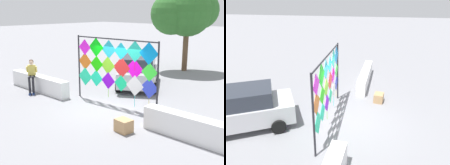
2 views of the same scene
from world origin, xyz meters
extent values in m
plane|color=gray|center=(0.00, 0.00, 0.00)|extent=(120.00, 120.00, 0.00)
cube|color=white|center=(-4.48, -0.20, 0.40)|extent=(4.30, 0.47, 0.79)
cube|color=white|center=(4.48, -0.20, 0.40)|extent=(4.30, 0.47, 0.79)
cylinder|color=#232328|center=(-2.29, 0.62, 1.44)|extent=(0.07, 0.07, 2.88)
cylinder|color=#232328|center=(1.93, 0.92, 1.44)|extent=(0.07, 0.07, 2.88)
cylinder|color=#232328|center=(-0.18, 0.77, 2.83)|extent=(4.22, 0.36, 0.06)
cube|color=#1DE49F|center=(-1.89, 0.63, 1.01)|extent=(0.85, 0.07, 0.85)
cube|color=#18ECAA|center=(-1.22, 0.70, 1.03)|extent=(0.76, 0.07, 0.76)
cube|color=#7C0AE0|center=(-0.52, 0.74, 1.02)|extent=(0.76, 0.07, 0.76)
cylinder|color=#77E516|center=(-0.52, 0.75, 0.46)|extent=(0.02, 0.02, 0.36)
cube|color=#13DA84|center=(0.17, 0.80, 1.01)|extent=(0.71, 0.06, 0.71)
cube|color=white|center=(0.87, 0.85, 1.02)|extent=(0.86, 0.07, 0.86)
cylinder|color=#16DBE5|center=(0.87, 0.86, 0.36)|extent=(0.02, 0.02, 0.46)
cube|color=blue|center=(1.56, 0.90, 1.03)|extent=(0.84, 0.07, 0.84)
cylinder|color=yellow|center=(1.56, 0.91, 0.45)|extent=(0.02, 0.02, 0.32)
cube|color=orange|center=(-1.90, 0.65, 1.72)|extent=(0.80, 0.07, 0.80)
cylinder|color=#1693E5|center=(-1.90, 0.66, 1.15)|extent=(0.02, 0.02, 0.33)
cube|color=#15D205|center=(-1.18, 0.69, 1.68)|extent=(0.73, 0.06, 0.73)
cube|color=#79D824|center=(-0.55, 0.75, 1.68)|extent=(0.78, 0.07, 0.78)
cylinder|color=#8316E5|center=(-0.55, 0.76, 1.14)|extent=(0.02, 0.02, 0.31)
cube|color=red|center=(0.19, 0.81, 1.68)|extent=(0.88, 0.07, 0.88)
cube|color=#F60ADE|center=(0.83, 0.86, 1.69)|extent=(0.85, 0.07, 0.86)
cube|color=#33ED35|center=(1.56, 0.89, 1.67)|extent=(0.74, 0.06, 0.74)
cube|color=#ED1AE5|center=(-1.89, 0.63, 2.36)|extent=(0.72, 0.06, 0.72)
cube|color=#07DF10|center=(-1.21, 0.69, 2.41)|extent=(0.84, 0.07, 0.84)
cylinder|color=#E516DD|center=(-1.21, 0.70, 1.76)|extent=(0.02, 0.02, 0.47)
cube|color=#20BAD1|center=(-0.50, 0.76, 2.38)|extent=(0.78, 0.07, 0.79)
cube|color=#1DD7F6|center=(0.16, 0.80, 2.36)|extent=(0.72, 0.06, 0.72)
cube|color=#22D2B4|center=(0.86, 0.84, 2.41)|extent=(0.85, 0.07, 0.85)
cylinder|color=red|center=(0.86, 0.85, 1.82)|extent=(0.02, 0.02, 0.34)
cube|color=#0589E0|center=(1.51, 0.88, 2.39)|extent=(0.88, 0.07, 0.88)
cylinder|color=orange|center=(1.51, 0.89, 1.73)|extent=(0.02, 0.02, 0.46)
cylinder|color=black|center=(-4.21, -0.90, 0.40)|extent=(0.11, 0.11, 0.79)
cylinder|color=black|center=(-4.38, -0.76, 0.82)|extent=(0.42, 0.38, 0.13)
cube|color=navy|center=(-4.16, -0.94, 0.04)|extent=(0.25, 0.23, 0.09)
cylinder|color=black|center=(-4.10, -0.77, 0.40)|extent=(0.11, 0.11, 0.79)
cylinder|color=black|center=(-4.27, -0.63, 0.82)|extent=(0.42, 0.38, 0.13)
cube|color=navy|center=(-4.05, -0.81, 0.04)|extent=(0.25, 0.23, 0.09)
cube|color=gold|center=(-4.49, -0.56, 1.11)|extent=(0.38, 0.40, 0.52)
sphere|color=#DBB293|center=(-4.49, -0.56, 1.51)|extent=(0.22, 0.22, 0.22)
sphere|color=#382314|center=(-4.51, -0.55, 1.53)|extent=(0.22, 0.22, 0.22)
cylinder|color=gold|center=(-4.62, -0.74, 1.16)|extent=(0.19, 0.17, 0.31)
cylinder|color=gold|center=(-4.34, -0.40, 1.16)|extent=(0.19, 0.17, 0.31)
cube|color=#B7B7BC|center=(-1.44, 4.06, 0.65)|extent=(3.74, 4.48, 0.74)
cube|color=#282D38|center=(-1.36, 3.94, 1.32)|extent=(2.58, 2.81, 0.60)
cylinder|color=black|center=(-2.95, 4.78, 0.28)|extent=(0.48, 0.59, 0.56)
cylinder|color=black|center=(-1.44, 5.74, 0.28)|extent=(0.48, 0.59, 0.56)
cylinder|color=black|center=(-1.43, 2.39, 0.28)|extent=(0.48, 0.59, 0.56)
cylinder|color=black|center=(0.07, 3.35, 0.28)|extent=(0.48, 0.59, 0.56)
cube|color=tan|center=(2.05, -1.16, 0.22)|extent=(0.59, 0.49, 0.44)
cylinder|color=brown|center=(-1.79, 9.40, 1.45)|extent=(0.35, 0.35, 2.91)
sphere|color=#2D6628|center=(-1.79, 9.40, 3.87)|extent=(3.21, 3.21, 3.21)
sphere|color=#2D6628|center=(-2.57, 8.76, 3.73)|extent=(2.73, 2.73, 2.73)
sphere|color=#2D6628|center=(-1.28, 10.06, 3.95)|extent=(2.45, 2.45, 2.45)
camera|label=1|loc=(8.23, -8.26, 4.06)|focal=47.87mm
camera|label=2|loc=(-7.04, -1.31, 4.69)|focal=31.85mm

